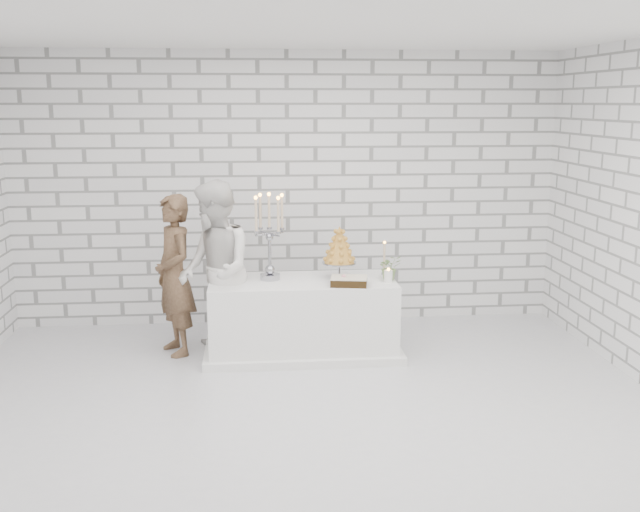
% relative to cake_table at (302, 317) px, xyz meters
% --- Properties ---
extents(ground, '(6.00, 5.00, 0.01)m').
position_rel_cake_table_xyz_m(ground, '(-0.08, -1.34, -0.38)').
color(ground, silver).
rests_on(ground, ground).
extents(ceiling, '(6.00, 5.00, 0.01)m').
position_rel_cake_table_xyz_m(ceiling, '(-0.08, -1.34, 2.62)').
color(ceiling, white).
rests_on(ceiling, ground).
extents(wall_back, '(6.00, 0.01, 3.00)m').
position_rel_cake_table_xyz_m(wall_back, '(-0.08, 1.16, 1.12)').
color(wall_back, white).
rests_on(wall_back, ground).
extents(wall_front, '(6.00, 0.01, 3.00)m').
position_rel_cake_table_xyz_m(wall_front, '(-0.08, -3.84, 1.12)').
color(wall_front, white).
rests_on(wall_front, ground).
extents(cake_table, '(1.80, 0.80, 0.75)m').
position_rel_cake_table_xyz_m(cake_table, '(0.00, 0.00, 0.00)').
color(cake_table, white).
rests_on(cake_table, ground).
extents(groom, '(0.59, 0.68, 1.58)m').
position_rel_cake_table_xyz_m(groom, '(-1.24, 0.15, 0.42)').
color(groom, '#4B3322').
rests_on(groom, ground).
extents(bride, '(0.83, 0.97, 1.73)m').
position_rel_cake_table_xyz_m(bride, '(-0.84, -0.05, 0.49)').
color(bride, white).
rests_on(bride, ground).
extents(candelabra, '(0.41, 0.41, 0.85)m').
position_rel_cake_table_xyz_m(candelabra, '(-0.31, 0.06, 0.80)').
color(candelabra, '#9797A0').
rests_on(candelabra, cake_table).
extents(croquembouche, '(0.34, 0.34, 0.52)m').
position_rel_cake_table_xyz_m(croquembouche, '(0.37, 0.05, 0.63)').
color(croquembouche, '#AE7830').
rests_on(croquembouche, cake_table).
extents(chocolate_cake, '(0.38, 0.30, 0.08)m').
position_rel_cake_table_xyz_m(chocolate_cake, '(0.43, -0.24, 0.42)').
color(chocolate_cake, black).
rests_on(chocolate_cake, cake_table).
extents(pillar_candle, '(0.09, 0.09, 0.12)m').
position_rel_cake_table_xyz_m(pillar_candle, '(0.82, -0.17, 0.44)').
color(pillar_candle, white).
rests_on(pillar_candle, cake_table).
extents(extra_taper, '(0.07, 0.07, 0.32)m').
position_rel_cake_table_xyz_m(extra_taper, '(0.83, 0.16, 0.54)').
color(extra_taper, beige).
rests_on(extra_taper, cake_table).
extents(flowers, '(0.24, 0.22, 0.24)m').
position_rel_cake_table_xyz_m(flowers, '(0.85, -0.05, 0.50)').
color(flowers, '#57763E').
rests_on(flowers, cake_table).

